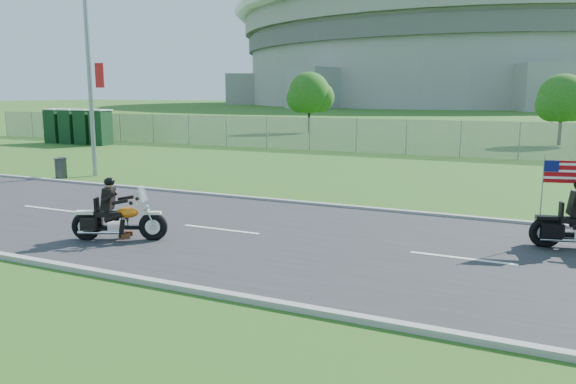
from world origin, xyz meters
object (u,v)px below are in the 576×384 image
at_px(porta_toilet_c, 70,127).
at_px(trash_can, 61,168).
at_px(streetlight, 92,40).
at_px(porta_toilet_b, 85,127).
at_px(porta_toilet_d, 55,126).
at_px(motorcycle_lead, 118,221).
at_px(porta_toilet_a, 101,128).

relative_size(porta_toilet_c, trash_can, 2.83).
relative_size(streetlight, porta_toilet_b, 4.35).
relative_size(streetlight, trash_can, 12.31).
distance_m(streetlight, porta_toilet_c, 17.34).
bearing_deg(porta_toilet_b, trash_can, -48.79).
height_order(porta_toilet_d, motorcycle_lead, porta_toilet_d).
bearing_deg(trash_can, streetlight, 56.50).
distance_m(porta_toilet_b, porta_toilet_c, 1.40).
height_order(porta_toilet_a, motorcycle_lead, porta_toilet_a).
relative_size(porta_toilet_c, porta_toilet_d, 1.00).
height_order(porta_toilet_d, trash_can, porta_toilet_d).
relative_size(streetlight, porta_toilet_d, 4.35).
xyz_separation_m(streetlight, porta_toilet_a, (-10.02, 10.78, -4.49)).
bearing_deg(streetlight, porta_toilet_a, 132.91).
distance_m(motorcycle_lead, trash_can, 11.41).
xyz_separation_m(porta_toilet_c, porta_toilet_d, (-1.40, 0.00, 0.00)).
height_order(streetlight, motorcycle_lead, streetlight).
xyz_separation_m(porta_toilet_c, motorcycle_lead, (21.12, -18.89, -0.66)).
distance_m(porta_toilet_d, trash_can, 18.02).
distance_m(streetlight, porta_toilet_d, 18.40).
height_order(porta_toilet_b, motorcycle_lead, porta_toilet_b).
bearing_deg(porta_toilet_c, streetlight, -40.06).
bearing_deg(porta_toilet_d, porta_toilet_c, 0.00).
bearing_deg(porta_toilet_c, porta_toilet_b, 0.00).
xyz_separation_m(porta_toilet_b, motorcycle_lead, (19.72, -18.89, -0.66)).
distance_m(porta_toilet_a, trash_can, 15.17).
bearing_deg(porta_toilet_a, porta_toilet_c, 180.00).
relative_size(porta_toilet_a, trash_can, 2.83).
bearing_deg(streetlight, trash_can, -123.50).
bearing_deg(porta_toilet_a, porta_toilet_b, 180.00).
relative_size(porta_toilet_b, porta_toilet_c, 1.00).
relative_size(porta_toilet_b, trash_can, 2.83).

